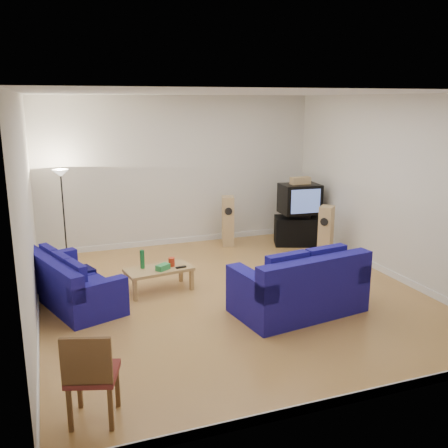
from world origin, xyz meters
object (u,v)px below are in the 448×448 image
object	(u,v)px
sofa_three_seat	(70,286)
tv_stand	(298,231)
television	(300,199)
coffee_table	(159,271)
sofa_loveseat	(300,290)

from	to	relation	value
sofa_three_seat	tv_stand	xyz separation A→B (m)	(4.90, 1.72, 0.02)
tv_stand	television	world-z (taller)	television
sofa_three_seat	television	world-z (taller)	television
coffee_table	tv_stand	world-z (taller)	tv_stand
sofa_three_seat	sofa_loveseat	size ratio (longest dim) A/B	1.07
television	tv_stand	bearing A→B (deg)	81.78
coffee_table	sofa_three_seat	bearing A→B (deg)	-178.07
sofa_loveseat	sofa_three_seat	bearing A→B (deg)	145.83
coffee_table	television	size ratio (longest dim) A/B	1.35
sofa_three_seat	coffee_table	world-z (taller)	sofa_three_seat
television	coffee_table	bearing A→B (deg)	-150.75
sofa_three_seat	sofa_loveseat	world-z (taller)	sofa_loveseat
sofa_three_seat	television	size ratio (longest dim) A/B	2.52
sofa_loveseat	television	world-z (taller)	television
sofa_three_seat	coffee_table	bearing A→B (deg)	72.35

